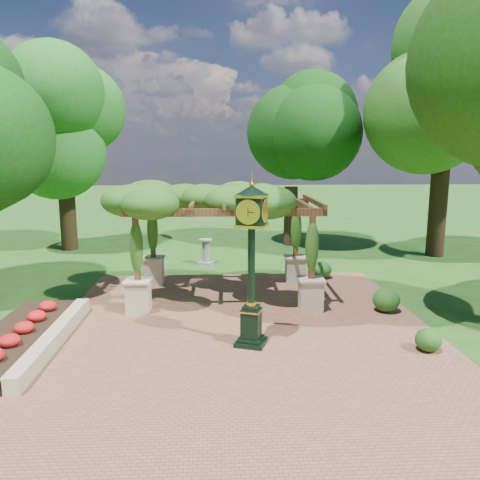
{
  "coord_description": "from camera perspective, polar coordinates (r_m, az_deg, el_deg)",
  "views": [
    {
      "loc": [
        -0.65,
        -10.4,
        4.58
      ],
      "look_at": [
        0.0,
        2.5,
        2.2
      ],
      "focal_mm": 35.0,
      "sensor_mm": 36.0,
      "label": 1
    }
  ],
  "objects": [
    {
      "name": "ground",
      "position": [
        11.39,
        0.65,
        -13.28
      ],
      "size": [
        120.0,
        120.0,
        0.0
      ],
      "primitive_type": "plane",
      "color": "#1E4714",
      "rests_on": "ground"
    },
    {
      "name": "brick_plaza",
      "position": [
        12.3,
        0.36,
        -11.32
      ],
      "size": [
        10.0,
        12.0,
        0.04
      ],
      "primitive_type": "cube",
      "color": "brown",
      "rests_on": "ground"
    },
    {
      "name": "border_wall",
      "position": [
        12.4,
        -21.67,
        -11.03
      ],
      "size": [
        0.35,
        5.0,
        0.4
      ],
      "primitive_type": "cube",
      "color": "#C6B793",
      "rests_on": "ground"
    },
    {
      "name": "flower_bed",
      "position": [
        12.72,
        -25.58,
        -10.87
      ],
      "size": [
        1.5,
        5.0,
        0.36
      ],
      "primitive_type": "cube",
      "color": "red",
      "rests_on": "ground"
    },
    {
      "name": "pedestal_clock",
      "position": [
        10.92,
        1.41,
        -1.34
      ],
      "size": [
        0.98,
        0.98,
        3.92
      ],
      "rotation": [
        0.0,
        0.0,
        -0.34
      ],
      "color": "black",
      "rests_on": "brick_plaza"
    },
    {
      "name": "pergola",
      "position": [
        14.77,
        -1.9,
        4.39
      ],
      "size": [
        5.92,
        3.79,
        3.69
      ],
      "rotation": [
        0.0,
        0.0,
        -0.02
      ],
      "color": "beige",
      "rests_on": "brick_plaza"
    },
    {
      "name": "sundial",
      "position": [
        19.74,
        -4.18,
        -1.61
      ],
      "size": [
        0.77,
        0.77,
        1.07
      ],
      "rotation": [
        0.0,
        0.0,
        -0.37
      ],
      "color": "gray",
      "rests_on": "ground"
    },
    {
      "name": "shrub_front",
      "position": [
        11.99,
        21.99,
        -11.21
      ],
      "size": [
        0.73,
        0.73,
        0.54
      ],
      "primitive_type": "ellipsoid",
      "rotation": [
        0.0,
        0.0,
        0.25
      ],
      "color": "#204F16",
      "rests_on": "brick_plaza"
    },
    {
      "name": "shrub_mid",
      "position": [
        14.4,
        17.4,
        -6.96
      ],
      "size": [
        1.04,
        1.04,
        0.7
      ],
      "primitive_type": "ellipsoid",
      "rotation": [
        0.0,
        0.0,
        0.43
      ],
      "color": "#225016",
      "rests_on": "brick_plaza"
    },
    {
      "name": "shrub_back",
      "position": [
        17.64,
        9.99,
        -3.6
      ],
      "size": [
        0.87,
        0.87,
        0.62
      ],
      "primitive_type": "ellipsoid",
      "rotation": [
        0.0,
        0.0,
        0.3
      ],
      "color": "#245E1B",
      "rests_on": "brick_plaza"
    },
    {
      "name": "tree_west_far",
      "position": [
        23.89,
        -20.9,
        13.12
      ],
      "size": [
        4.83,
        4.83,
        8.72
      ],
      "color": "black",
      "rests_on": "ground"
    },
    {
      "name": "tree_north",
      "position": [
        23.7,
        6.38,
        11.98
      ],
      "size": [
        4.23,
        4.23,
        7.65
      ],
      "color": "#382616",
      "rests_on": "ground"
    },
    {
      "name": "tree_east_far",
      "position": [
        22.94,
        23.93,
        16.67
      ],
      "size": [
        5.58,
        5.58,
        10.78
      ],
      "color": "#322013",
      "rests_on": "ground"
    }
  ]
}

